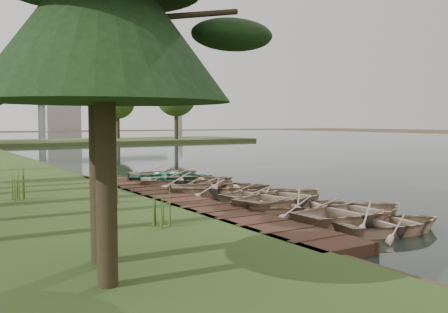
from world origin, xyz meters
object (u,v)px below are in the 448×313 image
boardwalk (174,202)px  rowboat_2 (302,204)px  rowboat_0 (392,220)px  rowboat_1 (356,209)px

boardwalk → rowboat_2: 4.46m
rowboat_0 → rowboat_1: rowboat_1 is taller
rowboat_1 → rowboat_0: bearing=176.4°
rowboat_0 → rowboat_2: 3.02m
rowboat_0 → rowboat_2: bearing=17.2°
rowboat_0 → boardwalk: bearing=32.1°
rowboat_2 → rowboat_0: bearing=-150.4°
rowboat_0 → rowboat_1: 1.28m
rowboat_1 → rowboat_2: bearing=12.8°
boardwalk → rowboat_0: bearing=-68.1°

